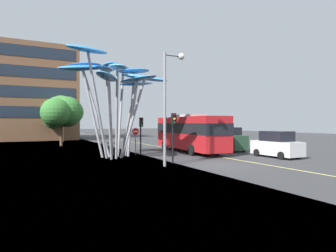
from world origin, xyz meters
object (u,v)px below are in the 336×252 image
(car_parked_near, at_px, (277,145))
(no_entry_sign, at_px, (136,137))
(traffic_light_kerb_far, at_px, (141,128))
(red_bus, at_px, (190,131))
(traffic_light_kerb_near, at_px, (173,127))
(leaf_sculpture, at_px, (114,76))
(street_lamp, at_px, (169,93))
(car_parked_mid, at_px, (228,140))

(car_parked_near, bearing_deg, no_entry_sign, 144.94)
(traffic_light_kerb_far, bearing_deg, red_bus, 5.20)
(traffic_light_kerb_near, bearing_deg, leaf_sculpture, 117.74)
(red_bus, xyz_separation_m, leaf_sculpture, (-7.77, -1.19, 4.53))
(red_bus, relative_size, car_parked_near, 2.67)
(leaf_sculpture, distance_m, street_lamp, 6.53)
(red_bus, distance_m, traffic_light_kerb_far, 5.21)
(traffic_light_kerb_far, height_order, no_entry_sign, traffic_light_kerb_far)
(leaf_sculpture, height_order, traffic_light_kerb_far, leaf_sculpture)
(traffic_light_kerb_near, distance_m, car_parked_mid, 10.52)
(red_bus, relative_size, traffic_light_kerb_far, 3.35)
(no_entry_sign, bearing_deg, red_bus, 2.03)
(traffic_light_kerb_near, bearing_deg, car_parked_near, -4.25)
(car_parked_near, xyz_separation_m, street_lamp, (-9.90, -0.27, 3.71))
(car_parked_mid, xyz_separation_m, street_lamp, (-9.81, -6.21, 3.59))
(traffic_light_kerb_near, height_order, car_parked_mid, traffic_light_kerb_near)
(no_entry_sign, bearing_deg, leaf_sculpture, -155.61)
(street_lamp, bearing_deg, traffic_light_kerb_near, 49.94)
(no_entry_sign, bearing_deg, street_lamp, -92.74)
(traffic_light_kerb_near, xyz_separation_m, traffic_light_kerb_far, (-0.06, 5.76, -0.14))
(street_lamp, bearing_deg, red_bus, 50.53)
(red_bus, relative_size, no_entry_sign, 4.65)
(leaf_sculpture, xyz_separation_m, traffic_light_kerb_far, (2.59, 0.72, -4.14))
(traffic_light_kerb_far, xyz_separation_m, no_entry_sign, (-0.41, 0.27, -0.79))
(traffic_light_kerb_far, relative_size, car_parked_mid, 0.83)
(red_bus, xyz_separation_m, traffic_light_kerb_near, (-5.12, -6.23, 0.54))
(leaf_sculpture, relative_size, car_parked_near, 2.20)
(traffic_light_kerb_far, bearing_deg, car_parked_mid, -3.18)
(traffic_light_kerb_near, bearing_deg, red_bus, 50.62)
(traffic_light_kerb_near, xyz_separation_m, car_parked_near, (9.10, -0.68, -1.51))
(red_bus, relative_size, traffic_light_kerb_near, 3.16)
(car_parked_near, xyz_separation_m, car_parked_mid, (-0.09, 5.93, 0.11))
(red_bus, bearing_deg, street_lamp, -129.47)
(car_parked_near, relative_size, street_lamp, 0.55)
(leaf_sculpture, bearing_deg, traffic_light_kerb_far, 15.49)
(traffic_light_kerb_far, bearing_deg, leaf_sculpture, -164.51)
(red_bus, bearing_deg, traffic_light_kerb_far, -174.80)
(car_parked_near, distance_m, car_parked_mid, 5.94)
(car_parked_mid, distance_m, street_lamp, 12.15)
(red_bus, xyz_separation_m, car_parked_near, (3.98, -6.91, -0.97))
(red_bus, height_order, car_parked_near, red_bus)
(traffic_light_kerb_near, distance_m, no_entry_sign, 6.12)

